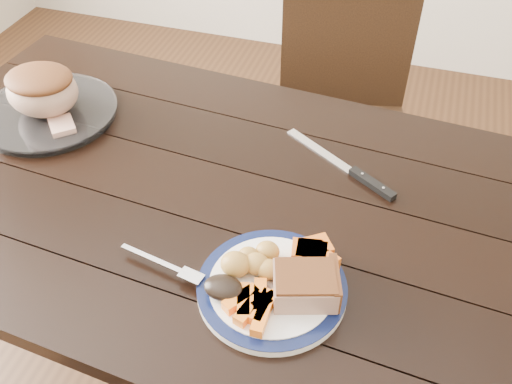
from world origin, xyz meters
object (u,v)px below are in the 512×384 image
(chair_far, at_px, (343,107))
(carving_knife, at_px, (358,175))
(dining_table, at_px, (225,225))
(serving_platter, at_px, (49,114))
(pork_slice, at_px, (305,286))
(roast_joint, at_px, (42,91))
(dinner_plate, at_px, (272,288))
(fork, at_px, (167,266))

(chair_far, bearing_deg, carving_knife, 88.30)
(dining_table, xyz_separation_m, serving_platter, (-0.51, 0.14, 0.10))
(chair_far, height_order, pork_slice, chair_far)
(serving_platter, bearing_deg, dining_table, -15.33)
(serving_platter, distance_m, roast_joint, 0.07)
(dining_table, relative_size, roast_joint, 9.47)
(roast_joint, bearing_deg, pork_slice, -25.62)
(dinner_plate, height_order, fork, fork)
(dinner_plate, relative_size, roast_joint, 1.54)
(chair_far, xyz_separation_m, pork_slice, (0.09, -0.95, 0.27))
(chair_far, bearing_deg, dining_table, 65.53)
(serving_platter, bearing_deg, roast_joint, 0.00)
(roast_joint, height_order, carving_knife, roast_joint)
(dining_table, relative_size, pork_slice, 15.25)
(dining_table, bearing_deg, fork, -96.51)
(dinner_plate, xyz_separation_m, roast_joint, (-0.68, 0.35, 0.07))
(fork, bearing_deg, carving_knife, 62.68)
(pork_slice, bearing_deg, roast_joint, 154.38)
(fork, xyz_separation_m, roast_joint, (-0.49, 0.37, 0.05))
(serving_platter, bearing_deg, dinner_plate, -27.23)
(chair_far, bearing_deg, roast_joint, 28.60)
(dining_table, bearing_deg, roast_joint, 164.67)
(carving_knife, bearing_deg, chair_far, 133.97)
(chair_far, distance_m, dinner_plate, 0.98)
(chair_far, height_order, fork, chair_far)
(dining_table, xyz_separation_m, dinner_plate, (0.17, -0.21, 0.10))
(dining_table, relative_size, serving_platter, 5.05)
(roast_joint, bearing_deg, fork, -37.17)
(chair_far, relative_size, roast_joint, 5.29)
(dinner_plate, bearing_deg, carving_knife, 75.13)
(dining_table, height_order, pork_slice, pork_slice)
(roast_joint, relative_size, carving_knife, 0.62)
(chair_far, xyz_separation_m, fork, (-0.17, -0.96, 0.25))
(serving_platter, height_order, roast_joint, roast_joint)
(dinner_plate, bearing_deg, serving_platter, 152.77)
(chair_far, xyz_separation_m, carving_knife, (0.13, -0.59, 0.23))
(dining_table, xyz_separation_m, roast_joint, (-0.51, 0.14, 0.17))
(chair_far, relative_size, serving_platter, 2.82)
(pork_slice, relative_size, carving_knife, 0.39)
(dinner_plate, bearing_deg, fork, -174.85)
(serving_platter, xyz_separation_m, roast_joint, (0.00, 0.00, 0.07))
(dining_table, relative_size, fork, 9.36)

